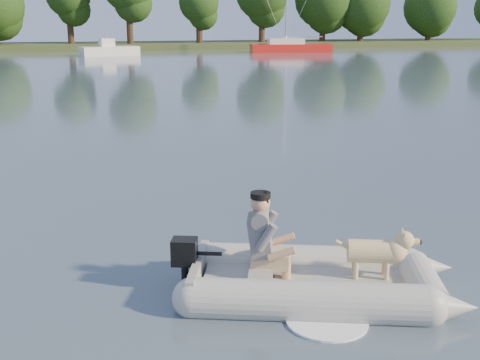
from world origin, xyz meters
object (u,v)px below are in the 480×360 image
object	(u,v)px
dinghy	(318,250)
man	(262,233)
motorboat	(109,44)
dog	(371,255)
sailboat	(290,47)

from	to	relation	value
dinghy	man	world-z (taller)	man
dinghy	motorboat	size ratio (longest dim) A/B	0.89
dog	dinghy	bearing A→B (deg)	-175.43
dog	sailboat	size ratio (longest dim) A/B	0.08
dinghy	dog	xyz separation A→B (m)	(0.60, -0.16, -0.07)
sailboat	man	bearing A→B (deg)	-101.06
dog	sailboat	distance (m)	53.87
man	dog	bearing A→B (deg)	0.00
man	sailboat	size ratio (longest dim) A/B	0.09
dog	sailboat	xyz separation A→B (m)	(17.21, 51.04, -0.02)
man	sailboat	distance (m)	53.87
dinghy	man	bearing A→B (deg)	175.76
motorboat	dog	bearing A→B (deg)	-104.42
man	sailboat	bearing A→B (deg)	89.36
sailboat	dog	bearing A→B (deg)	-99.69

